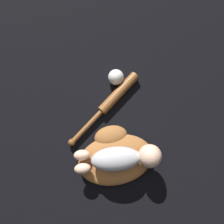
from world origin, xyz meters
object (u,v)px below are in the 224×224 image
(baseball_glove, at_px, (115,155))
(baby_figure, at_px, (123,158))
(baseball, at_px, (116,77))
(baseball_bat, at_px, (112,100))

(baseball_glove, relative_size, baby_figure, 1.09)
(baseball_glove, bearing_deg, baseball, 101.56)
(baseball_glove, height_order, baby_figure, baby_figure)
(baseball_glove, relative_size, baseball_bat, 0.96)
(baseball_glove, xyz_separation_m, baseball, (-0.08, 0.38, 0.00))
(baseball, bearing_deg, baby_figure, -73.40)
(baseball_bat, relative_size, baseball, 5.42)
(baseball, bearing_deg, baseball_glove, -78.44)
(baby_figure, distance_m, baseball, 0.41)
(baby_figure, distance_m, baseball_bat, 0.30)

